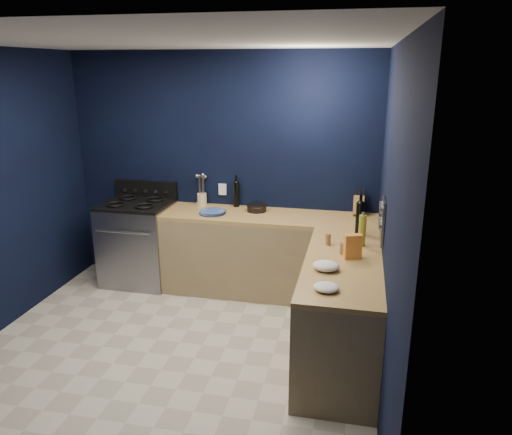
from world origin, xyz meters
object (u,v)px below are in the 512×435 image
(gas_range, at_px, (139,244))
(crouton_bag, at_px, (353,247))
(plate_stack, at_px, (212,212))
(utensil_crock, at_px, (202,199))
(knife_block, at_px, (359,205))

(gas_range, distance_m, crouton_bag, 2.71)
(plate_stack, relative_size, crouton_bag, 1.34)
(utensil_crock, bearing_deg, crouton_bag, -37.33)
(gas_range, xyz_separation_m, utensil_crock, (0.70, 0.26, 0.51))
(gas_range, relative_size, plate_stack, 3.29)
(gas_range, bearing_deg, knife_block, 5.53)
(utensil_crock, relative_size, knife_block, 0.67)
(gas_range, height_order, crouton_bag, crouton_bag)
(utensil_crock, relative_size, crouton_bag, 0.65)
(plate_stack, xyz_separation_m, utensil_crock, (-0.22, 0.32, 0.05))
(plate_stack, height_order, crouton_bag, crouton_bag)
(knife_block, bearing_deg, gas_range, -174.34)
(crouton_bag, bearing_deg, gas_range, 137.68)
(knife_block, bearing_deg, plate_stack, -168.75)
(plate_stack, relative_size, utensil_crock, 2.07)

